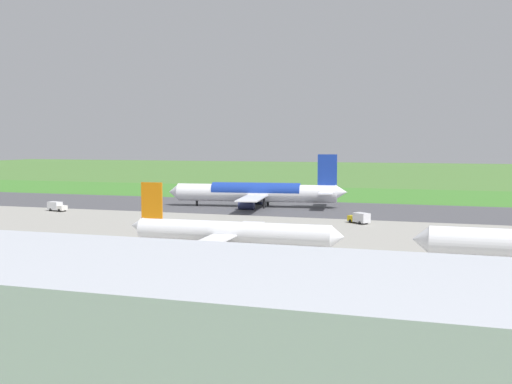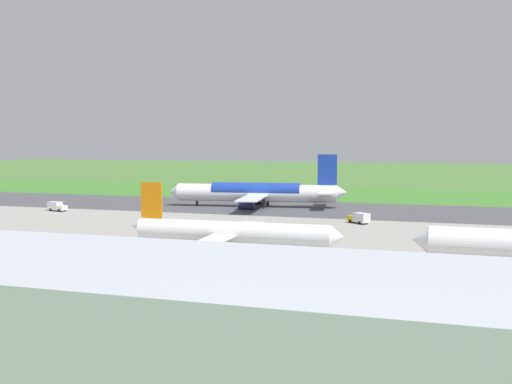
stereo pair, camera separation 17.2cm
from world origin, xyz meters
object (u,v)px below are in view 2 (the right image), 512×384
object	(u,v)px
service_truck_baggage	(359,218)
no_stopping_sign	(329,191)
airliner_main	(257,193)
traffic_cone_orange	(320,194)
airliner_parked_mid	(231,232)
service_truck_fuel	(57,206)

from	to	relation	value
service_truck_baggage	no_stopping_sign	distance (m)	75.11
airliner_main	traffic_cone_orange	world-z (taller)	airliner_main
airliner_parked_mid	traffic_cone_orange	distance (m)	116.50
airliner_parked_mid	service_truck_fuel	xyz separation A→B (m)	(67.07, -41.64, -1.84)
traffic_cone_orange	service_truck_fuel	bearing A→B (deg)	51.32
airliner_parked_mid	service_truck_baggage	bearing A→B (deg)	-112.90
service_truck_baggage	airliner_main	bearing A→B (deg)	-39.08
no_stopping_sign	airliner_parked_mid	bearing A→B (deg)	91.70
service_truck_fuel	airliner_main	bearing A→B (deg)	-151.29
service_truck_fuel	airliner_parked_mid	bearing A→B (deg)	148.16
service_truck_baggage	traffic_cone_orange	size ratio (longest dim) A/B	10.69
service_truck_baggage	service_truck_fuel	xyz separation A→B (m)	(84.57, -0.22, 0.00)
airliner_parked_mid	no_stopping_sign	xyz separation A→B (m)	(3.38, -113.57, -1.74)
airliner_main	service_truck_baggage	bearing A→B (deg)	140.92
airliner_main	service_truck_fuel	world-z (taller)	airliner_main
airliner_main	airliner_parked_mid	xyz separation A→B (m)	(-16.72, 69.21, -1.11)
no_stopping_sign	service_truck_fuel	bearing A→B (deg)	48.48
no_stopping_sign	traffic_cone_orange	world-z (taller)	no_stopping_sign
service_truck_fuel	no_stopping_sign	distance (m)	96.07
airliner_main	service_truck_fuel	xyz separation A→B (m)	(50.35, 27.57, -2.95)
airliner_main	service_truck_fuel	size ratio (longest dim) A/B	8.80
no_stopping_sign	traffic_cone_orange	bearing A→B (deg)	-33.69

